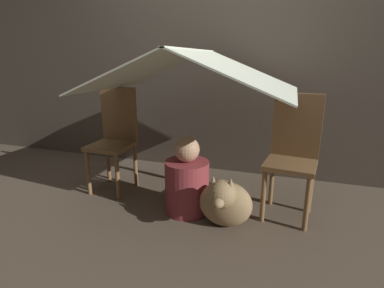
% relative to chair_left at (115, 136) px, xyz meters
% --- Properties ---
extents(ground_plane, '(8.80, 8.80, 0.00)m').
position_rel_chair_left_xyz_m(ground_plane, '(0.77, -0.24, -0.50)').
color(ground_plane, brown).
extents(wall_back, '(7.00, 0.05, 2.50)m').
position_rel_chair_left_xyz_m(wall_back, '(0.77, 0.78, 0.75)').
color(wall_back, '#4C4238').
rests_on(wall_back, ground_plane).
extents(chair_left, '(0.37, 0.37, 0.94)m').
position_rel_chair_left_xyz_m(chair_left, '(0.00, 0.00, 0.00)').
color(chair_left, brown).
rests_on(chair_left, ground_plane).
extents(chair_right, '(0.40, 0.40, 0.94)m').
position_rel_chair_left_xyz_m(chair_right, '(1.55, -0.00, 0.00)').
color(chair_right, brown).
rests_on(chair_right, ground_plane).
extents(sheet_canopy, '(1.55, 1.11, 0.32)m').
position_rel_chair_left_xyz_m(sheet_canopy, '(0.77, -0.07, 0.59)').
color(sheet_canopy, silver).
extents(person_front, '(0.35, 0.35, 0.62)m').
position_rel_chair_left_xyz_m(person_front, '(0.78, -0.24, -0.25)').
color(person_front, maroon).
rests_on(person_front, ground_plane).
extents(dog, '(0.39, 0.41, 0.43)m').
position_rel_chair_left_xyz_m(dog, '(1.12, -0.38, -0.30)').
color(dog, '#9E7F56').
rests_on(dog, ground_plane).
extents(floor_cushion, '(0.40, 0.32, 0.10)m').
position_rel_chair_left_xyz_m(floor_cushion, '(0.86, -0.00, -0.45)').
color(floor_cushion, '#7FB27F').
rests_on(floor_cushion, ground_plane).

